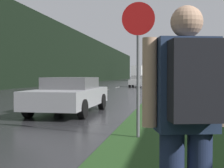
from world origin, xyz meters
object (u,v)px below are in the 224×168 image
at_px(car_passing_near, 69,95).
at_px(delivery_truck, 138,73).
at_px(stop_sign, 138,54).
at_px(hitchhiker_with_backpack, 188,116).
at_px(car_passing_far, 139,81).

xyz_separation_m(car_passing_near, delivery_truck, (-4.45, 68.38, 1.29)).
distance_m(stop_sign, hitchhiker_with_backpack, 4.49).
xyz_separation_m(stop_sign, hitchhiker_with_backpack, (0.79, -4.35, -0.74)).
distance_m(hitchhiker_with_backpack, delivery_truck, 77.18).
bearing_deg(delivery_truck, hitchhiker_with_backpack, -83.99).
distance_m(hitchhiker_with_backpack, car_passing_far, 34.36).
bearing_deg(car_passing_near, stop_sign, 125.41).
xyz_separation_m(car_passing_far, delivery_truck, (-4.45, 42.58, 1.27)).
height_order(stop_sign, hitchhiker_with_backpack, stop_sign).
xyz_separation_m(hitchhiker_with_backpack, car_passing_near, (-3.64, 8.37, -0.40)).
bearing_deg(car_passing_near, car_passing_far, -90.00).
height_order(car_passing_near, delivery_truck, delivery_truck).
height_order(hitchhiker_with_backpack, car_passing_far, hitchhiker_with_backpack).
relative_size(hitchhiker_with_backpack, car_passing_near, 0.41).
bearing_deg(car_passing_near, hitchhiker_with_backpack, 113.50).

